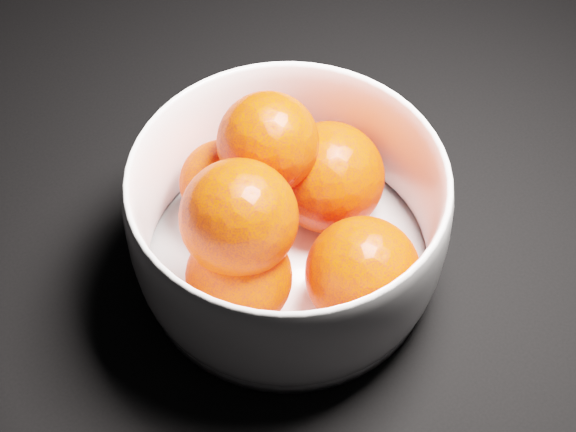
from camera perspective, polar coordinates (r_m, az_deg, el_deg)
bowl at (r=0.54m, az=0.00°, el=-0.34°), size 0.21×0.21×0.10m
orange_pile at (r=0.54m, az=-0.14°, el=0.27°), size 0.17×0.19×0.12m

